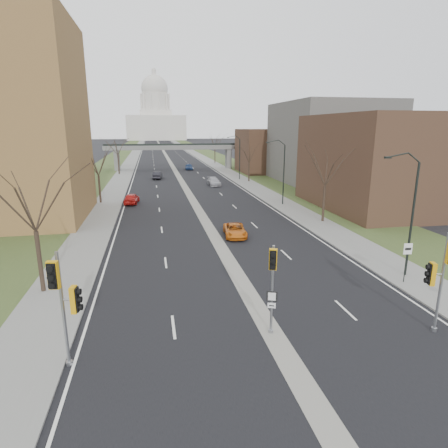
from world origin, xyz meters
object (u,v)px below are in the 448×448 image
object	(u,v)px
signal_pole_left	(64,295)
speed_limit_sign	(407,256)
signal_pole_median	(273,275)
car_left_near	(132,198)
car_right_mid	(214,182)
car_left_far	(158,175)
car_right_far	(189,167)
signal_pole_right	(441,270)
car_right_near	(235,230)

from	to	relation	value
signal_pole_left	speed_limit_sign	xyz separation A→B (m)	(20.47, 5.49, -1.50)
signal_pole_median	car_left_near	size ratio (longest dim) A/B	1.09
speed_limit_sign	car_right_mid	xyz separation A→B (m)	(-5.41, 46.61, -1.32)
signal_pole_left	speed_limit_sign	distance (m)	21.25
signal_pole_median	speed_limit_sign	distance (m)	11.97
car_right_mid	speed_limit_sign	bearing A→B (deg)	-85.39
signal_pole_left	car_left_far	bearing A→B (deg)	94.60
speed_limit_sign	signal_pole_left	bearing A→B (deg)	-159.95
car_right_mid	car_left_near	bearing A→B (deg)	-135.98
car_left_far	car_right_far	distance (m)	18.20
signal_pole_median	car_right_far	size ratio (longest dim) A/B	1.05
signal_pole_left	signal_pole_median	bearing A→B (deg)	14.52
car_left_far	signal_pole_left	bearing A→B (deg)	92.78
car_right_far	car_right_mid	bearing A→B (deg)	-83.15
signal_pole_right	car_left_near	world-z (taller)	signal_pole_right
signal_pole_right	speed_limit_sign	xyz separation A→B (m)	(2.65, 5.96, -1.49)
car_right_near	car_right_mid	bearing A→B (deg)	89.74
signal_pole_left	car_right_far	bearing A→B (deg)	89.72
signal_pole_right	car_right_near	world-z (taller)	signal_pole_right
speed_limit_sign	car_right_mid	distance (m)	46.94
speed_limit_sign	car_left_near	bearing A→B (deg)	126.43
signal_pole_right	car_left_far	distance (m)	65.01
car_left_near	car_right_mid	size ratio (longest dim) A/B	0.90
car_left_near	car_right_near	size ratio (longest dim) A/B	1.00
car_left_near	signal_pole_right	bearing A→B (deg)	120.36
speed_limit_sign	car_left_far	world-z (taller)	speed_limit_sign
speed_limit_sign	car_right_near	bearing A→B (deg)	128.41
signal_pole_median	car_right_near	distance (m)	18.34
signal_pole_left	car_left_far	distance (m)	63.48
car_left_far	car_right_mid	bearing A→B (deg)	139.35
car_right_near	car_right_mid	xyz separation A→B (m)	(3.43, 33.19, 0.09)
car_right_far	signal_pole_median	bearing A→B (deg)	-89.70
signal_pole_right	speed_limit_sign	distance (m)	6.69
signal_pole_left	car_left_near	distance (m)	37.59
signal_pole_median	car_right_mid	world-z (taller)	signal_pole_median
signal_pole_median	car_right_far	bearing A→B (deg)	107.45
signal_pole_left	signal_pole_median	xyz separation A→B (m)	(9.49, 0.89, -0.20)
car_left_near	car_left_far	bearing A→B (deg)	-92.68
car_right_near	car_right_far	xyz separation A→B (m)	(1.60, 60.57, 0.16)
signal_pole_right	speed_limit_sign	world-z (taller)	signal_pole_right
car_right_near	signal_pole_median	bearing A→B (deg)	-91.14
car_right_near	car_left_far	bearing A→B (deg)	104.08
car_left_far	car_right_far	world-z (taller)	car_right_far
signal_pole_left	car_right_far	xyz separation A→B (m)	(13.23, 79.48, -2.75)
car_right_far	signal_pole_left	bearing A→B (deg)	-96.43
car_right_near	car_right_far	world-z (taller)	car_right_far
car_left_near	car_right_mid	bearing A→B (deg)	-127.59
signal_pole_right	car_left_far	xyz separation A→B (m)	(-12.76, 63.69, -2.76)
car_left_near	car_left_far	distance (m)	26.07
car_left_near	car_right_mid	world-z (taller)	car_left_near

